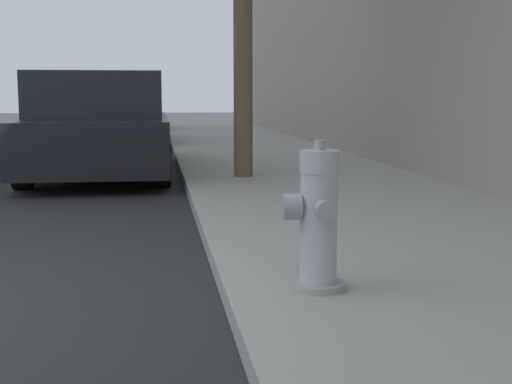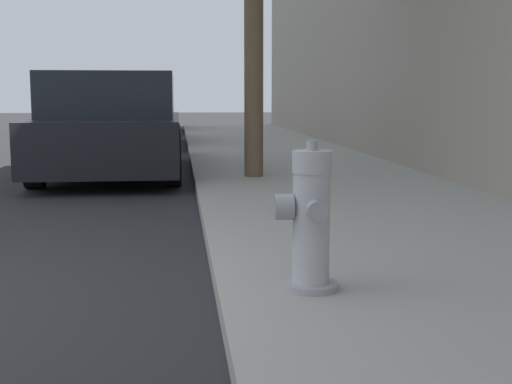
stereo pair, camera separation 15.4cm
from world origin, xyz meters
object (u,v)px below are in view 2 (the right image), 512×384
object	(u,v)px
fire_hydrant	(310,222)
parked_car_near	(113,127)
parked_car_mid	(133,114)
parked_car_far	(140,110)

from	to	relation	value
fire_hydrant	parked_car_near	bearing A→B (deg)	103.39
fire_hydrant	parked_car_mid	bearing A→B (deg)	97.60
fire_hydrant	parked_car_near	distance (m)	6.56
parked_car_near	parked_car_far	size ratio (longest dim) A/B	1.09
parked_car_near	parked_car_far	xyz separation A→B (m)	(-0.21, 11.17, -0.01)
fire_hydrant	parked_car_mid	size ratio (longest dim) A/B	0.18
parked_car_near	parked_car_far	bearing A→B (deg)	91.10
fire_hydrant	parked_car_near	size ratio (longest dim) A/B	0.17
parked_car_near	parked_car_far	world-z (taller)	parked_car_near
parked_car_near	parked_car_mid	size ratio (longest dim) A/B	1.06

